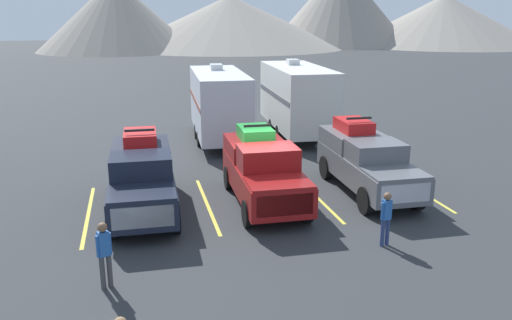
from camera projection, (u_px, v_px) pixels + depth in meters
The scene contains 13 objects.
ground_plane at pixel (266, 205), 18.01m from camera, with size 240.00×240.00×0.00m, color #2D3033.
pickup_truck_a at pixel (142, 176), 17.33m from camera, with size 2.25×5.91×2.58m.
pickup_truck_b at pixel (263, 169), 18.01m from camera, with size 2.26×5.52×2.60m.
pickup_truck_c at pixel (366, 160), 19.17m from camera, with size 2.21×5.76×2.63m.
lot_stripe_a at pixel (88, 214), 17.15m from camera, with size 0.12×5.50×0.01m, color gold.
lot_stripe_b at pixel (207, 204), 18.03m from camera, with size 0.12×5.50×0.01m, color gold.
lot_stripe_c at pixel (315, 195), 18.91m from camera, with size 0.12×5.50×0.01m, color gold.
lot_stripe_d at pixel (413, 187), 19.80m from camera, with size 0.12×5.50×0.01m, color gold.
camper_trailer_a at pixel (219, 102), 26.33m from camera, with size 2.79×8.29×3.85m.
camper_trailer_b at pixel (297, 97), 27.70m from camera, with size 2.96×8.55×3.98m.
person_a at pixel (386, 215), 14.61m from camera, with size 0.35×0.22×1.60m.
person_b at pixel (104, 251), 12.32m from camera, with size 0.35×0.27×1.69m.
mountain_ridge at pixel (161, 14), 92.67m from camera, with size 154.76×43.40×16.15m.
Camera 1 is at (-4.26, -16.36, 6.41)m, focal length 36.51 mm.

